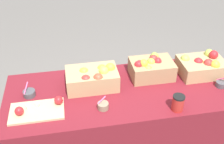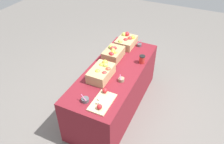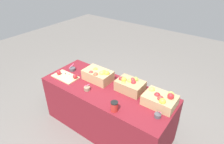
{
  "view_description": "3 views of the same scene",
  "coord_description": "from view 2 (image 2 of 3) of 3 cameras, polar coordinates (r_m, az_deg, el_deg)",
  "views": [
    {
      "loc": [
        -0.4,
        -1.71,
        2.12
      ],
      "look_at": [
        -0.09,
        0.01,
        0.92
      ],
      "focal_mm": 43.65,
      "sensor_mm": 36.0,
      "label": 1
    },
    {
      "loc": [
        -2.38,
        -1.08,
        2.7
      ],
      "look_at": [
        -0.17,
        -0.04,
        0.83
      ],
      "focal_mm": 35.46,
      "sensor_mm": 36.0,
      "label": 2
    },
    {
      "loc": [
        1.35,
        -1.71,
        2.31
      ],
      "look_at": [
        0.06,
        0.05,
        1.0
      ],
      "focal_mm": 30.93,
      "sensor_mm": 36.0,
      "label": 3
    }
  ],
  "objects": [
    {
      "name": "cutting_board_front",
      "position": [
        2.74,
        -2.53,
        -7.53
      ],
      "size": [
        0.39,
        0.23,
        0.08
      ],
      "color": "#D1B284",
      "rests_on": "table"
    },
    {
      "name": "ground_plane",
      "position": [
        3.75,
        0.55,
        -8.54
      ],
      "size": [
        10.0,
        10.0,
        0.0
      ],
      "primitive_type": "plane",
      "color": "slate"
    },
    {
      "name": "apple_crate_left",
      "position": [
        3.82,
        3.71,
        7.91
      ],
      "size": [
        0.39,
        0.29,
        0.2
      ],
      "color": "tan",
      "rests_on": "table"
    },
    {
      "name": "apple_crate_middle",
      "position": [
        3.47,
        0.36,
        4.83
      ],
      "size": [
        0.36,
        0.25,
        0.2
      ],
      "color": "tan",
      "rests_on": "table"
    },
    {
      "name": "sample_bowl_far",
      "position": [
        2.77,
        -6.96,
        -7.11
      ],
      "size": [
        0.1,
        0.1,
        0.1
      ],
      "color": "#4C4C51",
      "rests_on": "table"
    },
    {
      "name": "apple_crate_right",
      "position": [
        3.08,
        -2.71,
        -0.08
      ],
      "size": [
        0.42,
        0.26,
        0.19
      ],
      "color": "tan",
      "rests_on": "table"
    },
    {
      "name": "sample_bowl_near",
      "position": [
        3.05,
        2.42,
        -1.96
      ],
      "size": [
        0.09,
        0.08,
        0.09
      ],
      "color": "gray",
      "rests_on": "table"
    },
    {
      "name": "table",
      "position": [
        3.5,
        0.58,
        -4.32
      ],
      "size": [
        1.9,
        0.76,
        0.74
      ],
      "primitive_type": "cube",
      "color": "maroon",
      "rests_on": "ground_plane"
    },
    {
      "name": "sample_bowl_mid",
      "position": [
        3.85,
        7.04,
        6.99
      ],
      "size": [
        0.08,
        0.09,
        0.11
      ],
      "color": "#4C4C51",
      "rests_on": "table"
    },
    {
      "name": "coffee_cup",
      "position": [
        3.41,
        7.75,
        3.27
      ],
      "size": [
        0.09,
        0.09,
        0.13
      ],
      "color": "red",
      "rests_on": "table"
    }
  ]
}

